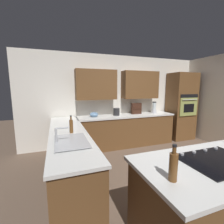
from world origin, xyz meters
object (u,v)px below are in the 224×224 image
(sink_unit, at_px, (71,141))
(kettle, at_px, (116,112))
(blender, at_px, (154,108))
(spice_rack, at_px, (136,108))
(mixing_bowl, at_px, (94,114))
(cooktop, at_px, (217,160))
(dish_soap_bottle, at_px, (71,126))
(wall_oven, at_px, (181,106))
(oil_bottle, at_px, (173,166))

(sink_unit, relative_size, kettle, 3.38)
(blender, bearing_deg, spice_rack, -3.46)
(mixing_bowl, bearing_deg, spice_rack, -178.40)
(spice_rack, distance_m, kettle, 0.65)
(mixing_bowl, xyz_separation_m, kettle, (-0.65, 0.00, 0.04))
(cooktop, xyz_separation_m, dish_soap_bottle, (1.38, -1.62, 0.12))
(sink_unit, height_order, spice_rack, spice_rack)
(kettle, height_order, dish_soap_bottle, dish_soap_bottle)
(blender, height_order, kettle, blender)
(cooktop, relative_size, mixing_bowl, 3.30)
(wall_oven, height_order, sink_unit, wall_oven)
(kettle, bearing_deg, wall_oven, 178.79)
(sink_unit, height_order, kettle, sink_unit)
(spice_rack, bearing_deg, kettle, 3.19)
(dish_soap_bottle, relative_size, oil_bottle, 0.96)
(wall_oven, bearing_deg, dish_soap_bottle, 19.88)
(mixing_bowl, distance_m, dish_soap_bottle, 1.54)
(sink_unit, distance_m, kettle, 2.33)
(blender, distance_m, oil_bottle, 3.67)
(blender, xyz_separation_m, oil_bottle, (1.95, 3.10, -0.02))
(sink_unit, distance_m, dish_soap_bottle, 0.50)
(blender, distance_m, kettle, 1.25)
(wall_oven, distance_m, oil_bottle, 4.25)
(spice_rack, distance_m, dish_soap_bottle, 2.45)
(cooktop, distance_m, mixing_bowl, 3.05)
(sink_unit, bearing_deg, kettle, -127.87)
(blender, height_order, oil_bottle, blender)
(cooktop, height_order, mixing_bowl, mixing_bowl)
(blender, relative_size, spice_rack, 1.08)
(spice_rack, bearing_deg, blender, 176.54)
(kettle, xyz_separation_m, dish_soap_bottle, (1.37, 1.36, 0.02))
(blender, relative_size, oil_bottle, 1.09)
(oil_bottle, bearing_deg, mixing_bowl, -90.91)
(cooktop, relative_size, kettle, 3.67)
(wall_oven, relative_size, kettle, 10.30)
(cooktop, distance_m, oil_bottle, 0.73)
(kettle, xyz_separation_m, oil_bottle, (0.70, 3.10, 0.03))
(blender, height_order, spice_rack, blender)
(cooktop, bearing_deg, dish_soap_bottle, -49.53)
(cooktop, relative_size, dish_soap_bottle, 2.47)
(cooktop, xyz_separation_m, oil_bottle, (0.71, 0.13, 0.12))
(spice_rack, xyz_separation_m, oil_bottle, (1.35, 3.14, -0.03))
(oil_bottle, bearing_deg, dish_soap_bottle, -69.00)
(cooktop, height_order, spice_rack, spice_rack)
(sink_unit, relative_size, dish_soap_bottle, 2.27)
(wall_oven, distance_m, blender, 1.00)
(wall_oven, xyz_separation_m, sink_unit, (3.68, 1.79, -0.15))
(mixing_bowl, height_order, kettle, kettle)
(sink_unit, distance_m, mixing_bowl, 2.00)
(sink_unit, bearing_deg, oil_bottle, 119.92)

